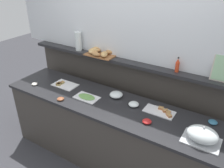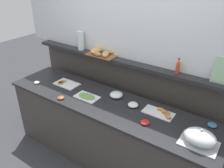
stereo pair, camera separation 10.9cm
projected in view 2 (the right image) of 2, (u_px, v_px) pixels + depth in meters
The scene contains 17 objects.
ground_plane at pixel (129, 134), 3.59m from camera, with size 12.00×12.00×0.00m, color #38383D.
buffet_counter at pixel (106, 132), 2.94m from camera, with size 2.72×0.68×0.91m.
back_ledge_unit at pixel (128, 100), 3.22m from camera, with size 2.98×0.22×1.29m.
upper_wall_panel at pixel (132, 5), 2.64m from camera, with size 3.58×0.08×1.31m, color silver.
sandwich_platter_rear at pixel (160, 113), 2.51m from camera, with size 0.34×0.18×0.04m.
sandwich_platter_front at pixel (65, 84), 3.12m from camera, with size 0.33×0.21×0.04m.
cold_cuts_platter at pixel (87, 97), 2.82m from camera, with size 0.30×0.18×0.02m.
serving_cloche at pixel (200, 138), 2.06m from camera, with size 0.34×0.24×0.17m.
glass_bowl_large at pixel (116, 95), 2.82m from camera, with size 0.16×0.16×0.06m.
glass_bowl_medium at pixel (133, 105), 2.63m from camera, with size 0.12×0.12×0.05m.
condiment_bowl_cream at pixel (37, 82), 3.15m from camera, with size 0.08×0.08×0.03m, color silver.
condiment_bowl_red at pixel (145, 122), 2.35m from camera, with size 0.10×0.10×0.03m, color red.
condiment_bowl_teal at pixel (212, 125), 2.31m from camera, with size 0.09×0.09×0.03m, color teal.
condiment_bowl_dark at pixel (61, 98), 2.79m from camera, with size 0.09×0.09×0.03m, color brown.
hot_sauce_bottle at pixel (178, 67), 2.52m from camera, with size 0.04×0.04×0.18m.
bread_basket at pixel (101, 52), 3.06m from camera, with size 0.40×0.32×0.08m.
water_carafe at pixel (81, 41), 3.19m from camera, with size 0.09×0.09×0.26m, color silver.
Camera 2 is at (1.38, -1.87, 2.37)m, focal length 36.85 mm.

